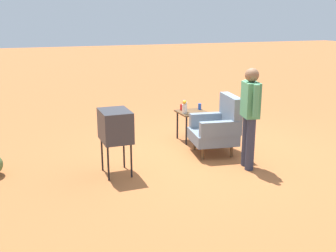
% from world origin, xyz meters
% --- Properties ---
extents(ground_plane, '(60.00, 60.00, 0.00)m').
position_xyz_m(ground_plane, '(0.00, 0.00, 0.00)').
color(ground_plane, '#AD6033').
extents(armchair, '(0.88, 0.89, 1.06)m').
position_xyz_m(armchair, '(-0.08, 0.09, 0.50)').
color(armchair, brown).
rests_on(armchair, ground).
extents(side_table, '(0.56, 0.56, 0.60)m').
position_xyz_m(side_table, '(-0.96, -0.02, 0.51)').
color(side_table, black).
rests_on(side_table, ground).
extents(tv_on_stand, '(0.60, 0.46, 1.03)m').
position_xyz_m(tv_on_stand, '(0.23, -1.87, 0.78)').
color(tv_on_stand, black).
rests_on(tv_on_stand, ground).
extents(person_standing, '(0.56, 0.30, 1.64)m').
position_xyz_m(person_standing, '(0.75, 0.19, 0.94)').
color(person_standing, '#2D3347').
rests_on(person_standing, ground).
extents(bottle_short_clear, '(0.06, 0.06, 0.20)m').
position_xyz_m(bottle_short_clear, '(-0.97, -0.16, 0.70)').
color(bottle_short_clear, silver).
rests_on(bottle_short_clear, side_table).
extents(soda_can_red, '(0.07, 0.07, 0.12)m').
position_xyz_m(soda_can_red, '(-1.14, -0.17, 0.66)').
color(soda_can_red, red).
rests_on(soda_can_red, side_table).
extents(soda_can_blue, '(0.07, 0.07, 0.12)m').
position_xyz_m(soda_can_blue, '(-1.07, 0.20, 0.66)').
color(soda_can_blue, blue).
rests_on(soda_can_blue, side_table).
extents(flower_vase, '(0.15, 0.10, 0.27)m').
position_xyz_m(flower_vase, '(-0.86, -0.24, 0.74)').
color(flower_vase, silver).
rests_on(flower_vase, side_table).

